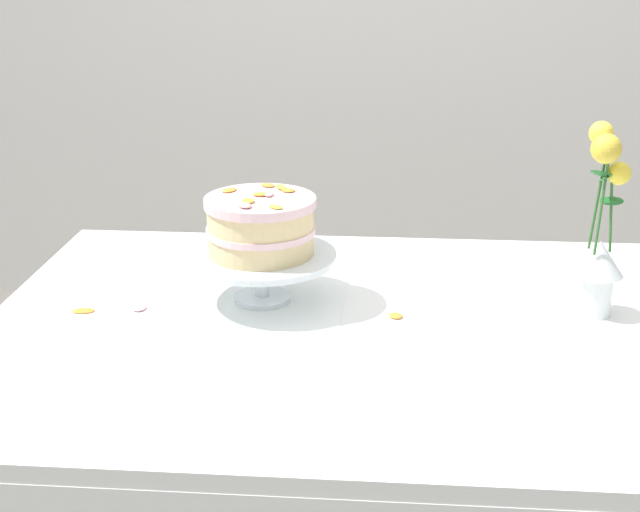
{
  "coord_description": "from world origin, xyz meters",
  "views": [
    {
      "loc": [
        0.04,
        -1.47,
        1.4
      ],
      "look_at": [
        -0.08,
        0.03,
        0.86
      ],
      "focal_mm": 48.87,
      "sensor_mm": 36.0,
      "label": 1
    }
  ],
  "objects_px": {
    "cake_stand": "(262,262)",
    "flower_vase": "(600,240)",
    "dining_table": "(360,371)",
    "layer_cake": "(261,225)"
  },
  "relations": [
    {
      "from": "layer_cake",
      "to": "flower_vase",
      "type": "height_order",
      "value": "flower_vase"
    },
    {
      "from": "dining_table",
      "to": "layer_cake",
      "type": "distance_m",
      "value": 0.33
    },
    {
      "from": "cake_stand",
      "to": "flower_vase",
      "type": "xyz_separation_m",
      "value": [
        0.63,
        -0.01,
        0.06
      ]
    },
    {
      "from": "dining_table",
      "to": "flower_vase",
      "type": "distance_m",
      "value": 0.5
    },
    {
      "from": "dining_table",
      "to": "cake_stand",
      "type": "bearing_deg",
      "value": 151.37
    },
    {
      "from": "flower_vase",
      "to": "cake_stand",
      "type": "bearing_deg",
      "value": 178.92
    },
    {
      "from": "cake_stand",
      "to": "layer_cake",
      "type": "xyz_separation_m",
      "value": [
        0.0,
        0.0,
        0.07
      ]
    },
    {
      "from": "dining_table",
      "to": "flower_vase",
      "type": "relative_size",
      "value": 3.85
    },
    {
      "from": "cake_stand",
      "to": "flower_vase",
      "type": "height_order",
      "value": "flower_vase"
    },
    {
      "from": "cake_stand",
      "to": "flower_vase",
      "type": "bearing_deg",
      "value": -1.08
    }
  ]
}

